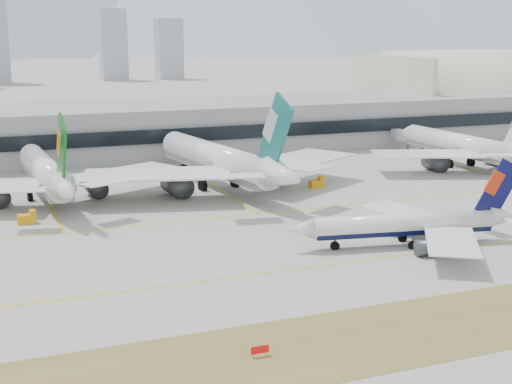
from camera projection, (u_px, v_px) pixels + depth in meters
name	position (u px, v px, depth m)	size (l,w,h in m)	color
ground	(246.00, 264.00, 114.59)	(3000.00, 3000.00, 0.00)	#98978F
taxiing_airliner	(412.00, 225.00, 124.44)	(44.74, 38.46, 15.10)	white
widebody_eva	(47.00, 174.00, 157.58)	(61.70, 60.42, 22.02)	white
widebody_cathay	(221.00, 162.00, 168.13)	(70.23, 69.34, 25.28)	white
widebody_china_air	(464.00, 147.00, 196.44)	(60.96, 59.55, 21.73)	white
terminal	(114.00, 130.00, 217.33)	(280.00, 43.10, 15.00)	gray
hangar	(483.00, 124.00, 292.23)	(91.00, 60.00, 60.00)	beige
hold_sign_left	(260.00, 350.00, 81.66)	(2.20, 0.15, 1.35)	red
gse_b	(28.00, 218.00, 139.08)	(3.55, 2.00, 2.60)	orange
gse_c	(317.00, 183.00, 171.46)	(3.55, 2.00, 2.60)	orange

